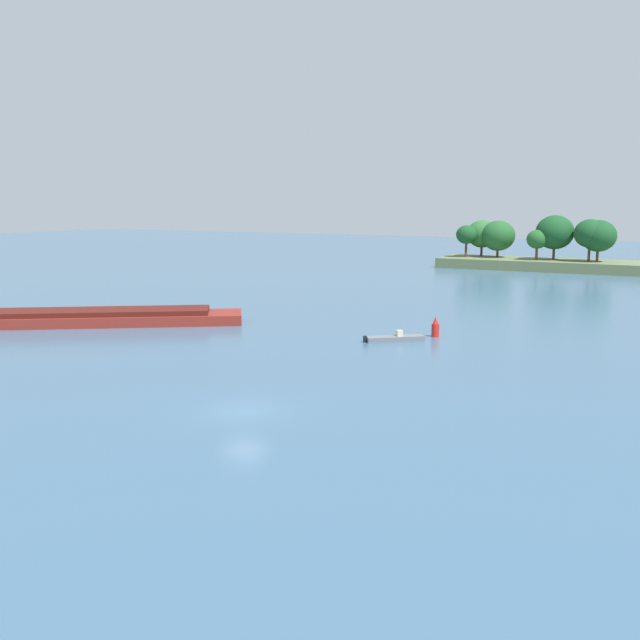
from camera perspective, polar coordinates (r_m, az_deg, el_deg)
ground_plane at (r=43.60m, az=-5.91°, el=-7.10°), size 400.00×400.00×0.00m
treeline_island at (r=134.12m, az=21.51°, el=5.04°), size 64.96×11.18×9.67m
fishing_skiff at (r=64.60m, az=5.86°, el=-1.43°), size 4.78×4.13×0.95m
cargo_barge at (r=76.54m, az=-18.83°, el=0.27°), size 29.24×21.62×5.61m
channel_buoy_red at (r=66.99m, az=9.00°, el=-0.62°), size 0.70×0.70×1.90m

